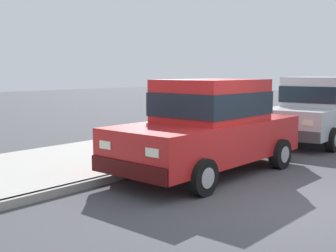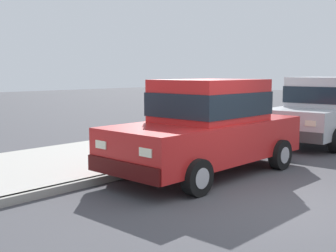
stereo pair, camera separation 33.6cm
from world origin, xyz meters
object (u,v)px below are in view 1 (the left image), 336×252
object	(u,v)px
car_silver_sedan	(318,109)
dog_tan	(121,134)
car_red_sedan	(209,126)
fire_hydrant	(230,130)

from	to	relation	value
car_silver_sedan	dog_tan	bearing A→B (deg)	-125.58
car_red_sedan	fire_hydrant	distance (m)	3.42
car_red_sedan	fire_hydrant	bearing A→B (deg)	115.28
car_silver_sedan	dog_tan	distance (m)	5.89
car_red_sedan	dog_tan	xyz separation A→B (m)	(-3.33, 0.70, -0.55)
car_silver_sedan	dog_tan	size ratio (longest dim) A/B	7.25
car_red_sedan	dog_tan	size ratio (longest dim) A/B	7.19
car_red_sedan	fire_hydrant	size ratio (longest dim) A/B	6.38
car_red_sedan	car_silver_sedan	distance (m)	5.47
car_silver_sedan	dog_tan	xyz separation A→B (m)	(-3.41, -4.77, -0.55)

